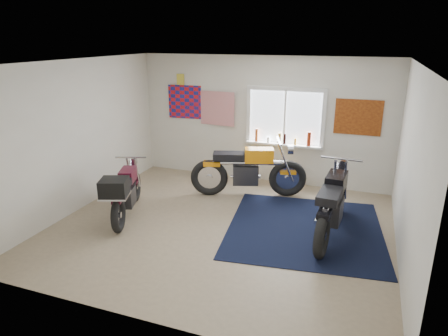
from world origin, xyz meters
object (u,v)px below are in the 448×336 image
(yellow_triumph, at_px, (248,171))
(maroon_tourer, at_px, (124,192))
(black_chrome_bike, at_px, (332,206))
(navy_rug, at_px, (305,228))

(yellow_triumph, xyz_separation_m, maroon_tourer, (-1.70, -1.77, -0.01))
(black_chrome_bike, height_order, maroon_tourer, black_chrome_bike)
(yellow_triumph, height_order, maroon_tourer, yellow_triumph)
(black_chrome_bike, bearing_deg, navy_rug, 87.67)
(maroon_tourer, bearing_deg, black_chrome_bike, -99.73)
(black_chrome_bike, distance_m, maroon_tourer, 3.50)
(black_chrome_bike, bearing_deg, maroon_tourer, 104.52)
(yellow_triumph, relative_size, black_chrome_bike, 1.00)
(navy_rug, relative_size, maroon_tourer, 1.40)
(navy_rug, xyz_separation_m, yellow_triumph, (-1.33, 1.10, 0.51))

